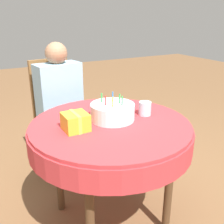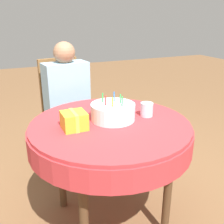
% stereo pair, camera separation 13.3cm
% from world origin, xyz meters
% --- Properties ---
extents(ground_plane, '(12.00, 12.00, 0.00)m').
position_xyz_m(ground_plane, '(0.00, 0.00, 0.00)').
color(ground_plane, brown).
extents(dining_table, '(0.99, 0.99, 0.73)m').
position_xyz_m(dining_table, '(0.00, 0.00, 0.64)').
color(dining_table, '#BC3338').
rests_on(dining_table, ground_plane).
extents(chair, '(0.43, 0.43, 0.99)m').
position_xyz_m(chair, '(-0.09, 0.83, 0.52)').
color(chair, brown).
rests_on(chair, ground_plane).
extents(person, '(0.38, 0.31, 1.14)m').
position_xyz_m(person, '(-0.07, 0.73, 0.68)').
color(person, '#9E7051').
rests_on(person, ground_plane).
extents(birthday_cake, '(0.27, 0.27, 0.16)m').
position_xyz_m(birthday_cake, '(0.04, 0.04, 0.78)').
color(birthday_cake, white).
rests_on(birthday_cake, dining_table).
extents(drinking_glass, '(0.08, 0.08, 0.09)m').
position_xyz_m(drinking_glass, '(0.26, 0.01, 0.77)').
color(drinking_glass, silver).
rests_on(drinking_glass, dining_table).
extents(gift_box, '(0.13, 0.14, 0.10)m').
position_xyz_m(gift_box, '(-0.22, 0.00, 0.78)').
color(gift_box, gold).
rests_on(gift_box, dining_table).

